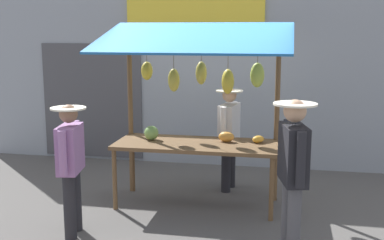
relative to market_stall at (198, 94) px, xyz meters
name	(u,v)px	position (x,y,z in m)	size (l,w,h in m)	color
ground_plane	(196,204)	(0.01, 0.05, -1.54)	(40.00, 40.00, 0.00)	#514F4C
street_backdrop	(217,70)	(0.06, -2.15, 0.15)	(9.00, 0.30, 3.40)	#8C939E
market_stall	(198,94)	(0.00, 0.00, 0.00)	(2.50, 1.46, 2.50)	brown
vendor_with_sunhat	(229,131)	(-0.35, -0.70, -0.64)	(0.40, 0.66, 1.55)	#232328
shopper_with_shopping_bag	(293,166)	(-1.27, 1.47, -0.53)	(0.44, 0.71, 1.71)	#4C4C51
shopper_in_striped_shirt	(71,160)	(1.25, 1.32, -0.63)	(0.40, 0.67, 1.56)	#232328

